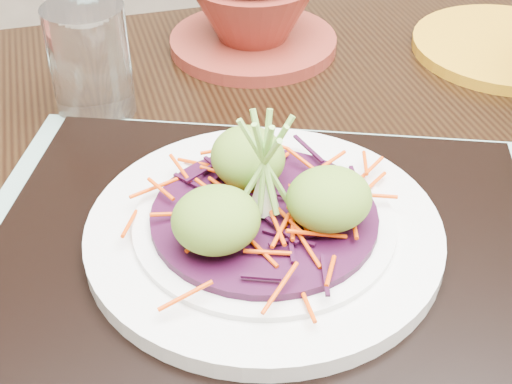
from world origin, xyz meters
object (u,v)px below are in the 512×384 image
object	(u,v)px
serving_tray	(264,248)
yellow_plate	(506,47)
dining_table	(289,332)
white_plate	(264,230)
water_glass	(90,61)
terracotta_bowl_set	(253,19)

from	to	relation	value
serving_tray	yellow_plate	size ratio (longest dim) A/B	1.90
dining_table	white_plate	world-z (taller)	white_plate
white_plate	yellow_plate	xyz separation A→B (m)	(0.35, 0.24, -0.02)
water_glass	yellow_plate	distance (m)	0.44
terracotta_bowl_set	dining_table	bearing A→B (deg)	-100.70
dining_table	terracotta_bowl_set	distance (m)	0.35
white_plate	yellow_plate	distance (m)	0.43
terracotta_bowl_set	yellow_plate	world-z (taller)	terracotta_bowl_set
dining_table	white_plate	bearing A→B (deg)	-145.72
water_glass	yellow_plate	size ratio (longest dim) A/B	0.52
serving_tray	water_glass	world-z (taller)	water_glass
serving_tray	white_plate	world-z (taller)	white_plate
serving_tray	terracotta_bowl_set	size ratio (longest dim) A/B	1.86
dining_table	white_plate	size ratio (longest dim) A/B	5.29
serving_tray	water_glass	distance (m)	0.26
yellow_plate	water_glass	bearing A→B (deg)	-179.96
serving_tray	dining_table	bearing A→B (deg)	56.52
serving_tray	white_plate	bearing A→B (deg)	36.69
serving_tray	water_glass	size ratio (longest dim) A/B	3.65
white_plate	water_glass	world-z (taller)	water_glass
white_plate	water_glass	distance (m)	0.26
serving_tray	yellow_plate	distance (m)	0.43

